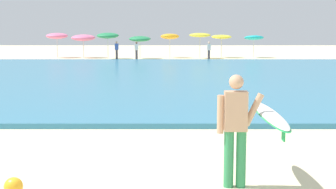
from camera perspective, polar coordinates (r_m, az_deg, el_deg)
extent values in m
cube|color=teal|center=(25.51, -5.65, 2.37)|extent=(120.00, 28.00, 0.14)
cylinder|color=#338E56|center=(7.28, 7.26, -7.75)|extent=(0.15, 0.15, 0.88)
cylinder|color=#338E56|center=(7.30, 8.73, -7.73)|extent=(0.15, 0.15, 0.88)
cube|color=tan|center=(7.13, 8.11, -1.99)|extent=(0.34, 0.23, 0.60)
sphere|color=tan|center=(7.07, 8.17, 1.52)|extent=(0.22, 0.22, 0.22)
cylinder|color=tan|center=(7.11, 6.26, -2.39)|extent=(0.10, 0.10, 0.58)
cylinder|color=tan|center=(7.18, 10.23, -1.80)|extent=(0.31, 0.11, 0.51)
ellipsoid|color=white|center=(7.22, 12.11, -2.37)|extent=(0.32, 2.37, 0.10)
ellipsoid|color=green|center=(7.22, 12.10, -2.51)|extent=(0.35, 2.46, 0.06)
cube|color=green|center=(6.33, 13.71, -4.86)|extent=(0.02, 0.14, 0.14)
cylinder|color=beige|center=(45.47, -13.40, 5.59)|extent=(0.05, 0.05, 1.95)
ellipsoid|color=pink|center=(45.45, -13.44, 6.93)|extent=(2.02, 2.04, 0.63)
cylinder|color=beige|center=(44.78, -10.32, 5.54)|extent=(0.05, 0.05, 1.78)
ellipsoid|color=pink|center=(44.76, -10.35, 6.79)|extent=(2.20, 2.23, 0.72)
cylinder|color=beige|center=(42.54, -7.41, 5.65)|extent=(0.05, 0.05, 2.00)
ellipsoid|color=#23844C|center=(42.52, -7.44, 7.10)|extent=(1.97, 2.00, 0.64)
cylinder|color=beige|center=(42.57, -3.54, 5.50)|extent=(0.05, 0.05, 1.71)
ellipsoid|color=#23844C|center=(42.55, -3.55, 6.75)|extent=(1.94, 1.97, 0.62)
cylinder|color=beige|center=(44.17, 0.11, 5.72)|extent=(0.05, 0.05, 1.91)
ellipsoid|color=#F4A31E|center=(44.15, 0.11, 7.06)|extent=(1.73, 1.75, 0.59)
cylinder|color=beige|center=(43.01, 3.77, 5.76)|extent=(0.05, 0.05, 2.06)
ellipsoid|color=yellow|center=(42.99, 3.78, 7.20)|extent=(1.95, 1.95, 0.42)
cylinder|color=beige|center=(44.58, 6.38, 5.68)|extent=(0.05, 0.05, 1.89)
ellipsoid|color=yellow|center=(44.56, 6.40, 6.97)|extent=(1.88, 1.90, 0.46)
cylinder|color=beige|center=(45.00, 10.23, 5.57)|extent=(0.05, 0.05, 1.80)
ellipsoid|color=#19ADB2|center=(44.98, 10.26, 6.80)|extent=(1.81, 1.84, 0.57)
cylinder|color=#383842|center=(40.62, 4.86, 4.78)|extent=(0.20, 0.20, 0.84)
cube|color=white|center=(40.59, 4.87, 5.75)|extent=(0.32, 0.20, 0.54)
sphere|color=beige|center=(40.58, 4.88, 6.27)|extent=(0.20, 0.20, 0.20)
cylinder|color=#383842|center=(41.93, -6.35, 4.85)|extent=(0.20, 0.20, 0.84)
cube|color=#2D4CA5|center=(41.90, -6.36, 5.79)|extent=(0.32, 0.20, 0.54)
sphere|color=tan|center=(41.89, -6.37, 6.29)|extent=(0.20, 0.20, 0.20)
cylinder|color=#383842|center=(40.61, -3.95, 4.79)|extent=(0.20, 0.20, 0.84)
cube|color=white|center=(40.58, -3.96, 5.76)|extent=(0.32, 0.20, 0.54)
sphere|color=brown|center=(40.57, -3.96, 6.28)|extent=(0.20, 0.20, 0.20)
sphere|color=#F4A31E|center=(7.28, -18.34, -10.57)|extent=(0.27, 0.27, 0.27)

